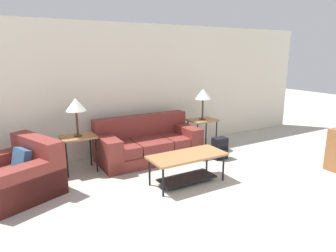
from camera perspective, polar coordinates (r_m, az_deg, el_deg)
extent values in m
cube|color=silver|center=(6.30, -4.85, 7.10)|extent=(8.85, 0.06, 2.60)
cube|color=maroon|center=(5.87, -3.64, -5.33)|extent=(1.95, 0.93, 0.22)
cube|color=maroon|center=(5.54, -9.60, -4.38)|extent=(0.63, 0.83, 0.20)
cube|color=maroon|center=(5.78, -3.58, -3.42)|extent=(0.63, 0.83, 0.20)
cube|color=maroon|center=(6.09, 1.87, -2.52)|extent=(0.63, 0.83, 0.20)
cube|color=maroon|center=(6.01, -5.13, 0.17)|extent=(1.95, 0.27, 0.40)
cube|color=maroon|center=(5.51, -11.45, -4.89)|extent=(0.28, 0.92, 0.58)
cube|color=maroon|center=(6.21, 3.21, -2.49)|extent=(0.28, 0.92, 0.58)
cube|color=maroon|center=(4.94, -27.16, -9.52)|extent=(1.37, 1.40, 0.40)
cube|color=maroon|center=(4.97, -23.66, -4.11)|extent=(0.66, 1.11, 0.40)
cube|color=maroon|center=(5.28, -29.22, -7.40)|extent=(1.05, 0.63, 0.56)
cube|color=maroon|center=(4.56, -24.97, -10.10)|extent=(1.05, 0.63, 0.56)
cube|color=#33567F|center=(4.89, -26.18, -5.89)|extent=(0.30, 0.39, 0.36)
cube|color=#A87042|center=(4.72, 3.70, -5.66)|extent=(1.23, 0.56, 0.04)
cylinder|color=black|center=(4.37, -0.94, -10.67)|extent=(0.03, 0.03, 0.44)
cylinder|color=black|center=(4.96, 10.48, -7.83)|extent=(0.03, 0.03, 0.44)
cylinder|color=black|center=(4.72, -3.54, -8.75)|extent=(0.03, 0.03, 0.44)
cylinder|color=black|center=(5.27, 7.41, -6.38)|extent=(0.03, 0.03, 0.44)
cube|color=black|center=(4.86, 3.63, -9.88)|extent=(0.92, 0.39, 0.02)
cube|color=#A87042|center=(5.35, -16.74, -2.01)|extent=(0.58, 0.44, 0.03)
cylinder|color=black|center=(5.23, -18.68, -6.21)|extent=(0.03, 0.03, 0.61)
cylinder|color=black|center=(5.33, -13.44, -5.45)|extent=(0.03, 0.03, 0.61)
cylinder|color=black|center=(5.57, -19.44, -5.05)|extent=(0.03, 0.03, 0.61)
cylinder|color=black|center=(5.67, -14.52, -4.36)|extent=(0.03, 0.03, 0.61)
cube|color=#A87042|center=(6.44, 6.56, 1.11)|extent=(0.58, 0.44, 0.03)
cylinder|color=black|center=(6.23, 5.63, -2.33)|extent=(0.03, 0.03, 0.61)
cylinder|color=black|center=(6.53, 9.19, -1.70)|extent=(0.03, 0.03, 0.61)
cylinder|color=black|center=(6.52, 3.78, -1.56)|extent=(0.03, 0.03, 0.61)
cylinder|color=black|center=(6.80, 7.26, -1.00)|extent=(0.03, 0.03, 0.61)
cylinder|color=#472D1E|center=(5.35, -16.76, -1.76)|extent=(0.14, 0.14, 0.02)
cylinder|color=#472D1E|center=(5.29, -16.92, 0.53)|extent=(0.04, 0.04, 0.42)
cone|color=white|center=(5.23, -17.17, 3.95)|extent=(0.33, 0.33, 0.22)
cylinder|color=#472D1E|center=(6.43, 6.57, 1.32)|extent=(0.14, 0.14, 0.02)
cylinder|color=#472D1E|center=(6.39, 6.62, 3.24)|extent=(0.04, 0.04, 0.42)
cone|color=white|center=(6.34, 6.70, 6.09)|extent=(0.33, 0.33, 0.22)
cube|color=black|center=(5.96, 9.81, -4.18)|extent=(0.28, 0.19, 0.42)
cube|color=black|center=(5.90, 10.49, -5.25)|extent=(0.21, 0.05, 0.17)
cylinder|color=black|center=(5.99, 8.54, -3.82)|extent=(0.02, 0.02, 0.32)
cylinder|color=black|center=(6.08, 9.68, -3.59)|extent=(0.02, 0.02, 0.32)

